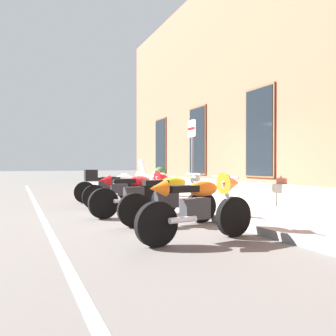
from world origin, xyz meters
name	(u,v)px	position (x,y,z in m)	size (l,w,h in m)	color
ground_plane	(181,213)	(0.00, 0.00, 0.00)	(140.00, 140.00, 0.00)	#565451
sidewalk	(223,208)	(0.00, 1.22, 0.07)	(27.09, 2.44, 0.14)	gray
lane_stripe	(44,221)	(0.00, -3.20, 0.00)	(27.09, 0.12, 0.01)	silver
motorcycle_grey_naked	(108,188)	(-3.06, -1.09, 0.47)	(0.62, 2.04, 0.92)	black
motorcycle_silver_touring	(117,188)	(-1.51, -1.22, 0.56)	(0.62, 2.09, 1.35)	black
motorcycle_red_sport	(139,191)	(0.08, -1.13, 0.57)	(0.62, 2.22, 1.06)	black
motorcycle_yellow_naked	(170,200)	(1.41, -0.96, 0.50)	(0.62, 2.09, 1.02)	black
motorcycle_orange_sport	(202,204)	(2.93, -1.10, 0.57)	(0.62, 2.11, 1.06)	black
parking_sign	(192,149)	(-0.52, 0.58, 1.62)	(0.36, 0.07, 2.27)	#4C4C51
barrel_planter	(160,183)	(-3.08, 0.71, 0.58)	(0.56, 0.56, 0.99)	brown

